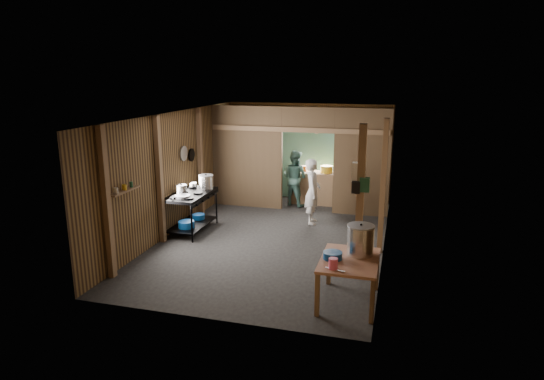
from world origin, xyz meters
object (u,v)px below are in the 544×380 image
(stock_pot, at_px, (360,241))
(stove_pot_large, at_px, (206,182))
(cook, at_px, (313,191))
(pink_bucket, at_px, (333,264))
(yellow_tub, at_px, (327,169))
(prep_table, at_px, (349,281))
(gas_range, at_px, (191,212))

(stock_pot, bearing_deg, stove_pot_large, 144.09)
(stove_pot_large, bearing_deg, cook, 19.80)
(stove_pot_large, xyz_separation_m, cook, (2.28, 0.82, -0.26))
(pink_bucket, relative_size, yellow_tub, 0.48)
(prep_table, xyz_separation_m, yellow_tub, (-1.21, 5.40, 0.59))
(prep_table, height_order, pink_bucket, pink_bucket)
(pink_bucket, height_order, cook, cook)
(stove_pot_large, distance_m, pink_bucket, 4.71)
(stock_pot, height_order, yellow_tub, stock_pot)
(yellow_tub, bearing_deg, pink_bucket, -80.03)
(stock_pot, xyz_separation_m, yellow_tub, (-1.34, 5.17, 0.02))
(prep_table, bearing_deg, pink_bucket, -114.19)
(yellow_tub, bearing_deg, prep_table, -77.34)
(gas_range, relative_size, stove_pot_large, 4.34)
(yellow_tub, relative_size, cook, 0.22)
(prep_table, bearing_deg, cook, 108.83)
(gas_range, relative_size, prep_table, 1.24)
(yellow_tub, xyz_separation_m, cook, (-0.05, -1.70, -0.19))
(pink_bucket, distance_m, cook, 4.26)
(stove_pot_large, relative_size, cook, 0.22)
(prep_table, height_order, stove_pot_large, stove_pot_large)
(prep_table, xyz_separation_m, pink_bucket, (-0.19, -0.42, 0.43))
(stove_pot_large, bearing_deg, prep_table, -39.13)
(gas_range, distance_m, prep_table, 4.43)
(stove_pot_large, relative_size, stock_pot, 0.68)
(stock_pot, xyz_separation_m, cook, (-1.39, 3.48, -0.17))
(stove_pot_large, bearing_deg, stock_pot, -35.91)
(pink_bucket, bearing_deg, gas_range, 141.10)
(yellow_tub, distance_m, cook, 1.71)
(stock_pot, bearing_deg, pink_bucket, -116.12)
(yellow_tub, bearing_deg, stock_pot, -75.49)
(stove_pot_large, bearing_deg, yellow_tub, 47.26)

